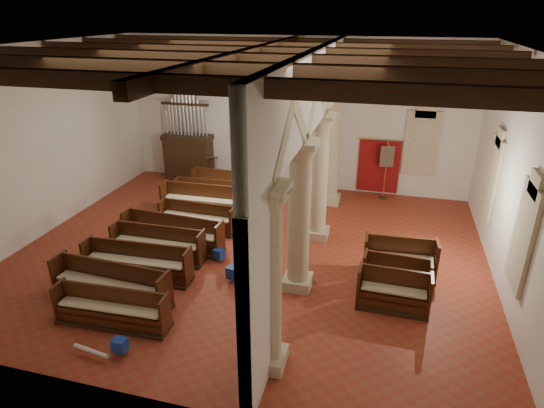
{
  "coord_description": "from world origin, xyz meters",
  "views": [
    {
      "loc": [
        3.82,
        -11.72,
        6.92
      ],
      "look_at": [
        0.56,
        0.5,
        1.46
      ],
      "focal_mm": 30.0,
      "sensor_mm": 36.0,
      "label": 1
    }
  ],
  "objects_px": {
    "pipe_organ": "(188,149)",
    "lectern": "(212,171)",
    "processional_banner": "(385,179)",
    "nave_pew_0": "(113,313)",
    "aisle_pew_0": "(393,296)"
  },
  "relations": [
    {
      "from": "lectern",
      "to": "aisle_pew_0",
      "type": "height_order",
      "value": "lectern"
    },
    {
      "from": "processional_banner",
      "to": "nave_pew_0",
      "type": "xyz_separation_m",
      "value": [
        -5.87,
        -9.68,
        -0.47
      ]
    },
    {
      "from": "lectern",
      "to": "nave_pew_0",
      "type": "height_order",
      "value": "lectern"
    },
    {
      "from": "pipe_organ",
      "to": "lectern",
      "type": "height_order",
      "value": "pipe_organ"
    },
    {
      "from": "lectern",
      "to": "processional_banner",
      "type": "height_order",
      "value": "processional_banner"
    },
    {
      "from": "lectern",
      "to": "nave_pew_0",
      "type": "distance_m",
      "value": 9.77
    },
    {
      "from": "pipe_organ",
      "to": "lectern",
      "type": "bearing_deg",
      "value": -0.58
    },
    {
      "from": "processional_banner",
      "to": "pipe_organ",
      "type": "bearing_deg",
      "value": 169.46
    },
    {
      "from": "lectern",
      "to": "aisle_pew_0",
      "type": "relative_size",
      "value": 0.67
    },
    {
      "from": "pipe_organ",
      "to": "processional_banner",
      "type": "height_order",
      "value": "pipe_organ"
    },
    {
      "from": "pipe_organ",
      "to": "aisle_pew_0",
      "type": "relative_size",
      "value": 2.46
    },
    {
      "from": "pipe_organ",
      "to": "nave_pew_0",
      "type": "distance_m",
      "value": 10.04
    },
    {
      "from": "pipe_organ",
      "to": "processional_banner",
      "type": "distance_m",
      "value": 8.3
    },
    {
      "from": "pipe_organ",
      "to": "aisle_pew_0",
      "type": "xyz_separation_m",
      "value": [
        8.79,
        -7.32,
        -1.02
      ]
    },
    {
      "from": "aisle_pew_0",
      "to": "lectern",
      "type": "bearing_deg",
      "value": 138.21
    }
  ]
}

